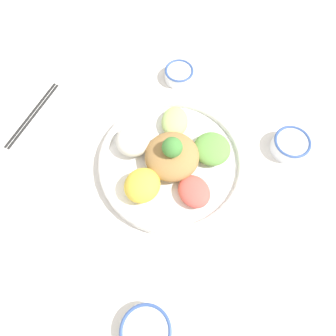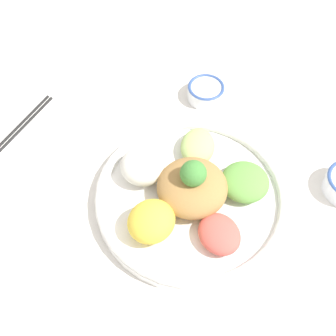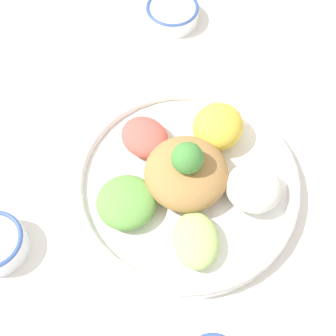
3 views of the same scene
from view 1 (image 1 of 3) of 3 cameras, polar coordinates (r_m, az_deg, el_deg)
ground_plane at (r=0.85m, az=0.66°, el=0.52°), size 2.40×2.40×0.00m
salad_platter at (r=0.83m, az=0.40°, el=1.49°), size 0.37×0.37×0.12m
sauce_bowl_red at (r=0.99m, az=1.94°, el=16.08°), size 0.08×0.08×0.04m
rice_bowl_blue at (r=0.76m, az=-3.87°, el=-26.46°), size 0.11×0.11×0.04m
sauce_bowl_dark at (r=0.91m, az=20.57°, el=3.84°), size 0.10×0.10×0.04m
chopsticks_pair_near at (r=1.00m, az=-22.60°, el=8.62°), size 0.06×0.23×0.01m
serving_spoon_main at (r=1.06m, az=-15.44°, el=16.94°), size 0.10×0.11×0.01m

